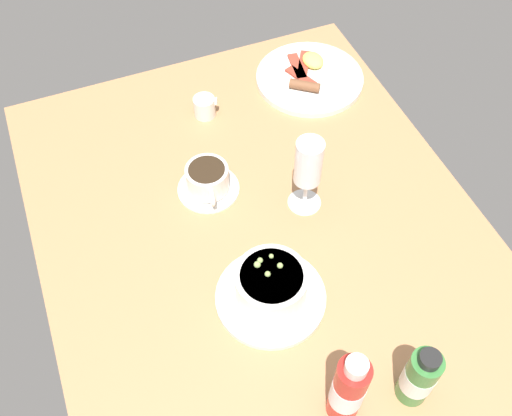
% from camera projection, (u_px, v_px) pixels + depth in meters
% --- Properties ---
extents(ground_plane, '(1.10, 0.84, 0.03)m').
position_uv_depth(ground_plane, '(265.00, 241.00, 1.14)').
color(ground_plane, '#A8754C').
extents(porridge_bowl, '(0.20, 0.20, 0.09)m').
position_uv_depth(porridge_bowl, '(271.00, 288.00, 1.02)').
color(porridge_bowl, silver).
rests_on(porridge_bowl, ground_plane).
extents(coffee_cup, '(0.13, 0.13, 0.06)m').
position_uv_depth(coffee_cup, '(208.00, 180.00, 1.17)').
color(coffee_cup, silver).
rests_on(coffee_cup, ground_plane).
extents(creamer_jug, '(0.05, 0.06, 0.05)m').
position_uv_depth(creamer_jug, '(207.00, 106.00, 1.31)').
color(creamer_jug, silver).
rests_on(creamer_jug, ground_plane).
extents(wine_glass, '(0.07, 0.07, 0.17)m').
position_uv_depth(wine_glass, '(308.00, 166.00, 1.09)').
color(wine_glass, white).
rests_on(wine_glass, ground_plane).
extents(sauce_bottle_green, '(0.05, 0.05, 0.14)m').
position_uv_depth(sauce_bottle_green, '(419.00, 377.00, 0.90)').
color(sauce_bottle_green, '#337233').
rests_on(sauce_bottle_green, ground_plane).
extents(sauce_bottle_red, '(0.05, 0.05, 0.19)m').
position_uv_depth(sauce_bottle_red, '(348.00, 390.00, 0.87)').
color(sauce_bottle_red, '#B21E19').
rests_on(sauce_bottle_red, ground_plane).
extents(breakfast_plate, '(0.25, 0.25, 0.04)m').
position_uv_depth(breakfast_plate, '(309.00, 77.00, 1.39)').
color(breakfast_plate, silver).
rests_on(breakfast_plate, ground_plane).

